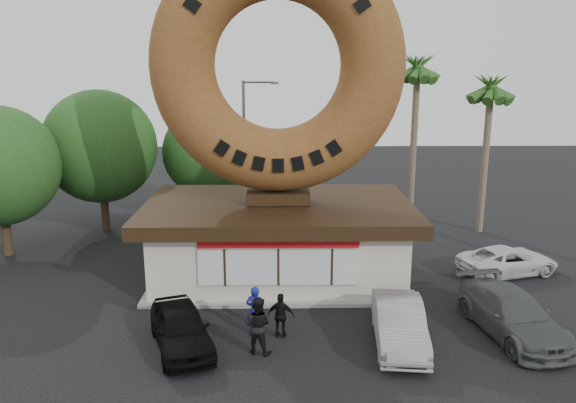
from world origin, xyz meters
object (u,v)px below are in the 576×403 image
(giant_donut, at_px, (278,66))
(person_center, at_px, (257,325))
(car_grey, at_px, (512,314))
(car_white, at_px, (508,261))
(person_right, at_px, (281,316))
(street_lamp, at_px, (247,142))
(car_silver, at_px, (399,323))
(car_black, at_px, (181,328))
(donut_shop, at_px, (278,237))
(person_left, at_px, (255,311))

(giant_donut, height_order, person_center, giant_donut)
(car_grey, relative_size, car_white, 1.15)
(person_right, xyz_separation_m, car_white, (9.92, 5.68, -0.17))
(street_lamp, xyz_separation_m, person_right, (1.94, -15.56, -3.71))
(giant_donut, bearing_deg, car_silver, -57.05)
(person_right, bearing_deg, car_grey, -169.57)
(car_silver, bearing_deg, car_white, 50.91)
(car_black, bearing_deg, person_right, -7.72)
(donut_shop, xyz_separation_m, giant_donut, (0.00, 0.02, 7.10))
(car_white, bearing_deg, car_black, 98.95)
(donut_shop, xyz_separation_m, car_black, (-3.14, -6.21, -1.07))
(car_white, bearing_deg, donut_shop, 73.94)
(street_lamp, relative_size, car_black, 1.96)
(person_center, distance_m, car_silver, 4.63)
(street_lamp, bearing_deg, person_right, -82.90)
(donut_shop, height_order, car_black, donut_shop)
(person_left, distance_m, car_silver, 4.78)
(car_silver, relative_size, car_white, 1.00)
(street_lamp, bearing_deg, car_white, -39.80)
(donut_shop, relative_size, car_black, 2.74)
(street_lamp, xyz_separation_m, car_white, (11.85, -9.88, -3.87))
(car_silver, distance_m, car_grey, 4.01)
(person_left, height_order, person_center, person_center)
(car_silver, xyz_separation_m, car_grey, (3.96, 0.61, 0.01))
(person_center, distance_m, car_grey, 8.64)
(person_center, height_order, car_silver, person_center)
(donut_shop, bearing_deg, car_silver, -56.98)
(giant_donut, height_order, person_right, giant_donut)
(donut_shop, distance_m, giant_donut, 7.10)
(person_center, xyz_separation_m, person_right, (0.74, 1.03, -0.16))
(car_grey, height_order, car_white, car_grey)
(giant_donut, xyz_separation_m, street_lamp, (-1.86, 10.00, -4.38))
(street_lamp, xyz_separation_m, car_black, (-1.29, -16.23, -3.79))
(person_center, bearing_deg, giant_donut, -78.31)
(street_lamp, relative_size, person_left, 4.59)
(person_left, bearing_deg, street_lamp, -75.22)
(giant_donut, relative_size, car_grey, 2.02)
(donut_shop, height_order, street_lamp, street_lamp)
(car_black, distance_m, car_silver, 7.08)
(donut_shop, height_order, giant_donut, giant_donut)
(person_center, bearing_deg, car_black, 9.21)
(person_right, xyz_separation_m, car_black, (-3.22, -0.67, -0.08))
(donut_shop, xyz_separation_m, person_center, (-0.66, -6.57, -0.83))
(person_left, relative_size, car_white, 0.40)
(person_center, bearing_deg, donut_shop, -78.32)
(person_center, relative_size, person_right, 1.21)
(car_silver, xyz_separation_m, car_white, (6.06, 6.20, -0.11))
(person_center, relative_size, car_silver, 0.43)
(giant_donut, bearing_deg, person_right, -89.15)
(giant_donut, distance_m, person_right, 9.81)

